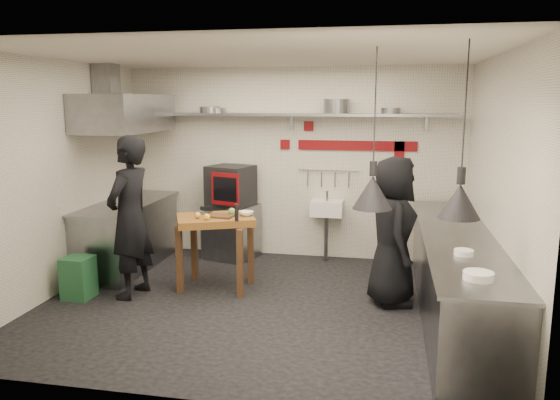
% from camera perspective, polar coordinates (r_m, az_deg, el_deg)
% --- Properties ---
extents(floor, '(5.00, 5.00, 0.00)m').
position_cam_1_polar(floor, '(6.43, -2.07, -10.81)').
color(floor, black).
rests_on(floor, ground).
extents(ceiling, '(5.00, 5.00, 0.00)m').
position_cam_1_polar(ceiling, '(6.01, -2.25, 14.93)').
color(ceiling, silver).
rests_on(ceiling, floor).
extents(wall_back, '(5.00, 0.04, 2.80)m').
position_cam_1_polar(wall_back, '(8.10, 1.25, 3.85)').
color(wall_back, silver).
rests_on(wall_back, floor).
extents(wall_front, '(5.00, 0.04, 2.80)m').
position_cam_1_polar(wall_front, '(4.08, -8.93, -2.84)').
color(wall_front, silver).
rests_on(wall_front, floor).
extents(wall_left, '(0.04, 4.20, 2.80)m').
position_cam_1_polar(wall_left, '(7.06, -22.33, 2.09)').
color(wall_left, silver).
rests_on(wall_left, floor).
extents(wall_right, '(0.04, 4.20, 2.80)m').
position_cam_1_polar(wall_right, '(6.01, 21.73, 0.80)').
color(wall_right, silver).
rests_on(wall_right, floor).
extents(red_band_horiz, '(1.70, 0.02, 0.14)m').
position_cam_1_polar(red_band_horiz, '(7.95, 8.03, 5.65)').
color(red_band_horiz, maroon).
rests_on(red_band_horiz, wall_back).
extents(red_band_vert, '(0.14, 0.02, 1.10)m').
position_cam_1_polar(red_band_vert, '(7.99, 12.24, 2.08)').
color(red_band_vert, maroon).
rests_on(red_band_vert, wall_back).
extents(red_tile_a, '(0.14, 0.02, 0.14)m').
position_cam_1_polar(red_tile_a, '(8.00, 3.02, 7.71)').
color(red_tile_a, maroon).
rests_on(red_tile_a, wall_back).
extents(red_tile_b, '(0.14, 0.02, 0.14)m').
position_cam_1_polar(red_tile_b, '(8.07, 0.53, 5.82)').
color(red_tile_b, maroon).
rests_on(red_tile_b, wall_back).
extents(back_shelf, '(4.60, 0.34, 0.04)m').
position_cam_1_polar(back_shelf, '(7.87, 1.04, 8.91)').
color(back_shelf, slate).
rests_on(back_shelf, wall_back).
extents(shelf_bracket_left, '(0.04, 0.06, 0.24)m').
position_cam_1_polar(shelf_bracket_left, '(8.56, -11.53, 8.16)').
color(shelf_bracket_left, slate).
rests_on(shelf_bracket_left, wall_back).
extents(shelf_bracket_mid, '(0.04, 0.06, 0.24)m').
position_cam_1_polar(shelf_bracket_mid, '(8.03, 1.23, 8.23)').
color(shelf_bracket_mid, slate).
rests_on(shelf_bracket_mid, wall_back).
extents(shelf_bracket_right, '(0.04, 0.06, 0.24)m').
position_cam_1_polar(shelf_bracket_right, '(7.92, 15.03, 7.85)').
color(shelf_bracket_right, slate).
rests_on(shelf_bracket_right, wall_back).
extents(pan_far_left, '(0.38, 0.38, 0.09)m').
position_cam_1_polar(pan_far_left, '(8.17, -7.30, 9.34)').
color(pan_far_left, slate).
rests_on(pan_far_left, back_shelf).
extents(pan_mid_left, '(0.33, 0.33, 0.07)m').
position_cam_1_polar(pan_mid_left, '(8.14, -6.64, 9.28)').
color(pan_mid_left, slate).
rests_on(pan_mid_left, back_shelf).
extents(stock_pot, '(0.45, 0.45, 0.20)m').
position_cam_1_polar(stock_pot, '(7.78, 5.93, 9.73)').
color(stock_pot, slate).
rests_on(stock_pot, back_shelf).
extents(pan_right, '(0.33, 0.33, 0.08)m').
position_cam_1_polar(pan_right, '(7.75, 11.50, 9.13)').
color(pan_right, slate).
rests_on(pan_right, back_shelf).
extents(oven_stand, '(0.83, 0.79, 0.80)m').
position_cam_1_polar(oven_stand, '(8.16, -5.08, -3.28)').
color(oven_stand, slate).
rests_on(oven_stand, floor).
extents(combi_oven, '(0.72, 0.70, 0.58)m').
position_cam_1_polar(combi_oven, '(8.05, -5.16, 1.54)').
color(combi_oven, black).
rests_on(combi_oven, oven_stand).
extents(oven_door, '(0.44, 0.16, 0.46)m').
position_cam_1_polar(oven_door, '(7.72, -5.75, 1.14)').
color(oven_door, maroon).
rests_on(oven_door, combi_oven).
extents(oven_glass, '(0.38, 0.13, 0.34)m').
position_cam_1_polar(oven_glass, '(7.71, -5.76, 1.13)').
color(oven_glass, black).
rests_on(oven_glass, oven_door).
extents(hand_sink, '(0.46, 0.34, 0.22)m').
position_cam_1_polar(hand_sink, '(7.95, 4.92, -0.84)').
color(hand_sink, white).
rests_on(hand_sink, wall_back).
extents(sink_tap, '(0.03, 0.03, 0.14)m').
position_cam_1_polar(sink_tap, '(7.91, 4.94, 0.44)').
color(sink_tap, slate).
rests_on(sink_tap, hand_sink).
extents(sink_drain, '(0.06, 0.06, 0.66)m').
position_cam_1_polar(sink_drain, '(8.01, 4.84, -3.99)').
color(sink_drain, slate).
rests_on(sink_drain, floor).
extents(utensil_rail, '(0.90, 0.02, 0.02)m').
position_cam_1_polar(utensil_rail, '(8.00, 5.09, 3.15)').
color(utensil_rail, slate).
rests_on(utensil_rail, wall_back).
extents(counter_right, '(0.70, 3.80, 0.90)m').
position_cam_1_polar(counter_right, '(6.17, 17.91, -7.80)').
color(counter_right, slate).
rests_on(counter_right, floor).
extents(counter_right_top, '(0.76, 3.90, 0.03)m').
position_cam_1_polar(counter_right_top, '(6.05, 18.16, -3.61)').
color(counter_right_top, slate).
rests_on(counter_right_top, counter_right).
extents(plate_stack, '(0.30, 0.30, 0.07)m').
position_cam_1_polar(plate_stack, '(4.61, 20.02, -7.45)').
color(plate_stack, white).
rests_on(plate_stack, counter_right_top).
extents(small_bowl_right, '(0.22, 0.22, 0.05)m').
position_cam_1_polar(small_bowl_right, '(5.28, 18.65, -5.22)').
color(small_bowl_right, white).
rests_on(small_bowl_right, counter_right_top).
extents(counter_left, '(0.70, 1.90, 0.90)m').
position_cam_1_polar(counter_left, '(7.96, -15.60, -3.62)').
color(counter_left, slate).
rests_on(counter_left, floor).
extents(counter_left_top, '(0.76, 2.00, 0.03)m').
position_cam_1_polar(counter_left_top, '(7.86, -15.77, -0.32)').
color(counter_left_top, slate).
rests_on(counter_left_top, counter_left).
extents(extractor_hood, '(0.78, 1.60, 0.50)m').
position_cam_1_polar(extractor_hood, '(7.71, -15.89, 8.71)').
color(extractor_hood, slate).
rests_on(extractor_hood, ceiling).
extents(hood_duct, '(0.28, 0.28, 0.50)m').
position_cam_1_polar(hood_duct, '(7.83, -17.70, 11.57)').
color(hood_duct, slate).
rests_on(hood_duct, ceiling).
extents(green_bin, '(0.33, 0.33, 0.50)m').
position_cam_1_polar(green_bin, '(6.96, -20.31, -7.61)').
color(green_bin, '#215A34').
rests_on(green_bin, floor).
extents(prep_table, '(1.10, 0.95, 0.92)m').
position_cam_1_polar(prep_table, '(6.86, -6.71, -5.45)').
color(prep_table, brown).
rests_on(prep_table, floor).
extents(cutting_board, '(0.34, 0.26, 0.02)m').
position_cam_1_polar(cutting_board, '(6.70, -6.25, -1.66)').
color(cutting_board, '#4E311C').
rests_on(cutting_board, prep_table).
extents(pepper_mill, '(0.06, 0.06, 0.20)m').
position_cam_1_polar(pepper_mill, '(6.45, -4.56, -1.30)').
color(pepper_mill, black).
rests_on(pepper_mill, prep_table).
extents(lemon_a, '(0.08, 0.08, 0.07)m').
position_cam_1_polar(lemon_a, '(6.64, -8.60, -1.58)').
color(lemon_a, gold).
rests_on(lemon_a, prep_table).
extents(lemon_b, '(0.08, 0.08, 0.08)m').
position_cam_1_polar(lemon_b, '(6.54, -7.64, -1.76)').
color(lemon_b, gold).
rests_on(lemon_b, prep_table).
extents(veg_ball, '(0.09, 0.09, 0.09)m').
position_cam_1_polar(veg_ball, '(6.76, -5.05, -1.21)').
color(veg_ball, olive).
rests_on(veg_ball, prep_table).
extents(steel_tray, '(0.20, 0.15, 0.03)m').
position_cam_1_polar(steel_tray, '(6.89, -7.99, -1.34)').
color(steel_tray, slate).
rests_on(steel_tray, prep_table).
extents(bowl, '(0.19, 0.19, 0.06)m').
position_cam_1_polar(bowl, '(6.73, -3.54, -1.42)').
color(bowl, white).
rests_on(bowl, prep_table).
extents(heat_lamp_near, '(0.42, 0.42, 1.48)m').
position_cam_1_polar(heat_lamp_near, '(5.12, 9.85, 7.26)').
color(heat_lamp_near, black).
rests_on(heat_lamp_near, ceiling).
extents(heat_lamp_far, '(0.43, 0.43, 1.44)m').
position_cam_1_polar(heat_lamp_far, '(4.67, 18.67, 6.85)').
color(heat_lamp_far, black).
rests_on(heat_lamp_far, ceiling).
extents(chef_left, '(0.56, 0.76, 1.93)m').
position_cam_1_polar(chef_left, '(6.66, -15.41, -1.76)').
color(chef_left, black).
rests_on(chef_left, floor).
extents(chef_right, '(0.68, 0.92, 1.71)m').
position_cam_1_polar(chef_right, '(6.35, 11.70, -3.22)').
color(chef_right, black).
rests_on(chef_right, floor).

